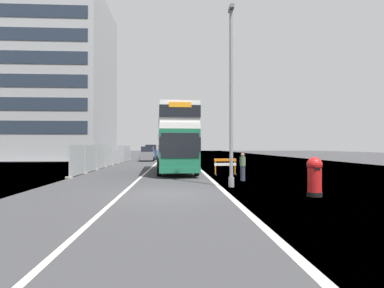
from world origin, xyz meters
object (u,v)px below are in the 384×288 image
(roadworks_barrier, at_px, (225,165))
(double_decker_bus, at_px, (175,139))
(car_oncoming_near, at_px, (148,154))
(pedestrian_at_kerb, at_px, (243,167))
(red_pillar_postbox, at_px, (315,175))
(lamppost_foreground, at_px, (231,101))
(car_receding_mid, at_px, (151,152))

(roadworks_barrier, bearing_deg, double_decker_bus, 144.17)
(double_decker_bus, xyz_separation_m, car_oncoming_near, (-3.86, 19.14, -1.70))
(pedestrian_at_kerb, bearing_deg, red_pillar_postbox, -74.14)
(lamppost_foreground, height_order, pedestrian_at_kerb, lamppost_foreground)
(pedestrian_at_kerb, bearing_deg, double_decker_bus, 121.37)
(red_pillar_postbox, relative_size, car_receding_mid, 0.39)
(red_pillar_postbox, xyz_separation_m, pedestrian_at_kerb, (-1.67, 5.90, -0.05))
(lamppost_foreground, xyz_separation_m, pedestrian_at_kerb, (1.18, 2.78, -3.49))
(lamppost_foreground, xyz_separation_m, red_pillar_postbox, (2.86, -3.12, -3.43))
(roadworks_barrier, height_order, pedestrian_at_kerb, pedestrian_at_kerb)
(red_pillar_postbox, bearing_deg, roadworks_barrier, 101.94)
(red_pillar_postbox, bearing_deg, car_oncoming_near, 106.78)
(red_pillar_postbox, bearing_deg, lamppost_foreground, 132.49)
(car_oncoming_near, distance_m, car_receding_mid, 6.39)
(double_decker_bus, height_order, car_receding_mid, double_decker_bus)
(lamppost_foreground, bearing_deg, roadworks_barrier, 83.44)
(roadworks_barrier, bearing_deg, red_pillar_postbox, -78.06)
(red_pillar_postbox, relative_size, car_oncoming_near, 0.42)
(lamppost_foreground, bearing_deg, car_oncoming_near, 103.18)
(double_decker_bus, distance_m, lamppost_foreground, 9.87)
(car_receding_mid, relative_size, pedestrian_at_kerb, 2.52)
(car_oncoming_near, xyz_separation_m, pedestrian_at_kerb, (7.85, -25.67, -0.13))
(double_decker_bus, relative_size, lamppost_foreground, 1.18)
(lamppost_foreground, xyz_separation_m, car_oncoming_near, (-6.66, 28.45, -3.36))
(car_receding_mid, bearing_deg, car_oncoming_near, -90.22)
(red_pillar_postbox, xyz_separation_m, car_receding_mid, (-9.50, 37.96, 0.20))
(red_pillar_postbox, bearing_deg, pedestrian_at_kerb, 105.86)
(roadworks_barrier, relative_size, car_oncoming_near, 0.43)
(car_oncoming_near, distance_m, pedestrian_at_kerb, 26.85)
(roadworks_barrier, xyz_separation_m, car_receding_mid, (-7.41, 28.11, 0.34))
(double_decker_bus, relative_size, car_oncoming_near, 2.83)
(pedestrian_at_kerb, bearing_deg, car_oncoming_near, 106.99)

